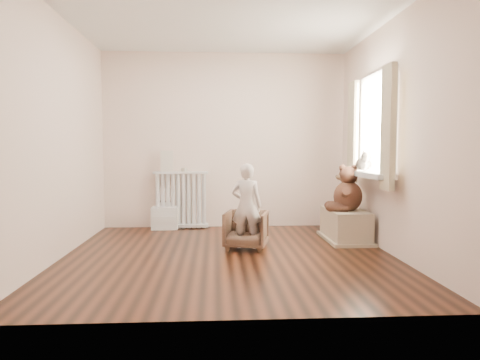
{
  "coord_description": "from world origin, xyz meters",
  "views": [
    {
      "loc": [
        -0.15,
        -4.63,
        1.16
      ],
      "look_at": [
        0.15,
        0.45,
        0.8
      ],
      "focal_mm": 32.0,
      "sensor_mm": 36.0,
      "label": 1
    }
  ],
  "objects": [
    {
      "name": "armchair",
      "position": [
        0.22,
        0.33,
        0.22
      ],
      "size": [
        0.58,
        0.59,
        0.45
      ],
      "primitive_type": "imported",
      "rotation": [
        0.0,
        0.0,
        -0.25
      ],
      "color": "brown",
      "rests_on": "floor"
    },
    {
      "name": "back_wall",
      "position": [
        0.0,
        1.8,
        1.3
      ],
      "size": [
        3.6,
        0.02,
        2.6
      ],
      "primitive_type": "cube",
      "color": "white",
      "rests_on": "ground"
    },
    {
      "name": "paper_doll",
      "position": [
        -0.85,
        1.68,
        1.0
      ],
      "size": [
        0.18,
        0.02,
        0.31
      ],
      "primitive_type": "cube",
      "color": "beige",
      "rests_on": "radiator"
    },
    {
      "name": "ceiling",
      "position": [
        0.0,
        0.0,
        2.6
      ],
      "size": [
        3.6,
        3.6,
        0.01
      ],
      "primitive_type": "cube",
      "color": "white",
      "rests_on": "ground"
    },
    {
      "name": "radiator",
      "position": [
        -0.65,
        1.68,
        0.39
      ],
      "size": [
        0.8,
        0.15,
        0.84
      ],
      "primitive_type": "cube",
      "color": "silver",
      "rests_on": "floor"
    },
    {
      "name": "toy_vanity",
      "position": [
        -0.89,
        1.65,
        0.28
      ],
      "size": [
        0.38,
        0.27,
        0.59
      ],
      "primitive_type": "cube",
      "color": "silver",
      "rests_on": "floor"
    },
    {
      "name": "plush_cat",
      "position": [
        1.66,
        0.48,
        1.0
      ],
      "size": [
        0.23,
        0.32,
        0.24
      ],
      "primitive_type": null,
      "rotation": [
        0.0,
        0.0,
        0.19
      ],
      "color": "gray",
      "rests_on": "window_sill"
    },
    {
      "name": "teddy_bear",
      "position": [
        1.51,
        0.6,
        0.67
      ],
      "size": [
        0.52,
        0.43,
        0.57
      ],
      "primitive_type": null,
      "rotation": [
        0.0,
        0.0,
        -0.18
      ],
      "color": "#331B13",
      "rests_on": "toy_bench"
    },
    {
      "name": "window",
      "position": [
        1.76,
        0.3,
        1.45
      ],
      "size": [
        0.03,
        0.9,
        1.1
      ],
      "primitive_type": "cube",
      "color": "white",
      "rests_on": "right_wall"
    },
    {
      "name": "window_sill",
      "position": [
        1.67,
        0.3,
        0.87
      ],
      "size": [
        0.22,
        1.1,
        0.06
      ],
      "primitive_type": "cube",
      "color": "silver",
      "rests_on": "right_wall"
    },
    {
      "name": "floor",
      "position": [
        0.0,
        0.0,
        0.0
      ],
      "size": [
        3.6,
        3.6,
        0.01
      ],
      "primitive_type": "cube",
      "color": "black",
      "rests_on": "ground"
    },
    {
      "name": "child",
      "position": [
        0.22,
        0.28,
        0.51
      ],
      "size": [
        0.41,
        0.32,
        0.99
      ],
      "primitive_type": "imported",
      "rotation": [
        0.0,
        0.0,
        2.89
      ],
      "color": "silver",
      "rests_on": "armchair"
    },
    {
      "name": "left_wall",
      "position": [
        -1.8,
        0.0,
        1.3
      ],
      "size": [
        0.02,
        3.6,
        2.6
      ],
      "primitive_type": "cube",
      "color": "white",
      "rests_on": "ground"
    },
    {
      "name": "curtain_right",
      "position": [
        1.65,
        0.87,
        1.39
      ],
      "size": [
        0.06,
        0.26,
        1.3
      ],
      "primitive_type": "cube",
      "color": "beige",
      "rests_on": "right_wall"
    },
    {
      "name": "right_wall",
      "position": [
        1.8,
        0.0,
        1.3
      ],
      "size": [
        0.02,
        3.6,
        2.6
      ],
      "primitive_type": "cube",
      "color": "white",
      "rests_on": "ground"
    },
    {
      "name": "tin_a",
      "position": [
        -0.6,
        1.68,
        0.87
      ],
      "size": [
        0.09,
        0.09,
        0.05
      ],
      "primitive_type": "cylinder",
      "color": "#A59E8C",
      "rests_on": "radiator"
    },
    {
      "name": "front_wall",
      "position": [
        0.0,
        -1.8,
        1.3
      ],
      "size": [
        3.6,
        0.02,
        2.6
      ],
      "primitive_type": "cube",
      "color": "white",
      "rests_on": "ground"
    },
    {
      "name": "curtain_left",
      "position": [
        1.65,
        -0.27,
        1.39
      ],
      "size": [
        0.06,
        0.26,
        1.3
      ],
      "primitive_type": "cube",
      "color": "beige",
      "rests_on": "right_wall"
    },
    {
      "name": "toy_bench",
      "position": [
        1.52,
        0.71,
        0.2
      ],
      "size": [
        0.45,
        0.85,
        0.4
      ],
      "primitive_type": "cube",
      "color": "#C6B695",
      "rests_on": "floor"
    }
  ]
}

